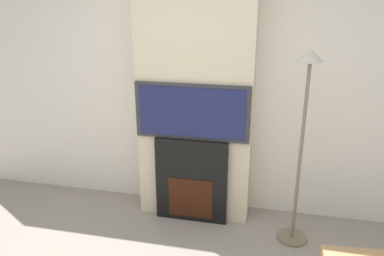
{
  "coord_description": "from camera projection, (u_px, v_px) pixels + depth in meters",
  "views": [
    {
      "loc": [
        0.72,
        -1.57,
        2.13
      ],
      "look_at": [
        0.0,
        1.68,
        0.97
      ],
      "focal_mm": 35.0,
      "sensor_mm": 36.0,
      "label": 1
    }
  ],
  "objects": [
    {
      "name": "floor_lamp",
      "position": [
        304.0,
        125.0,
        3.13
      ],
      "size": [
        0.27,
        0.27,
        1.75
      ],
      "color": "#726651",
      "rests_on": "ground_plane"
    },
    {
      "name": "television",
      "position": [
        192.0,
        112.0,
        3.47
      ],
      "size": [
        1.08,
        0.07,
        0.54
      ],
      "color": "#2D2D33",
      "rests_on": "fireplace"
    },
    {
      "name": "fireplace",
      "position": [
        192.0,
        180.0,
        3.7
      ],
      "size": [
        0.71,
        0.15,
        0.86
      ],
      "color": "black",
      "rests_on": "ground_plane"
    },
    {
      "name": "chimney_breast",
      "position": [
        196.0,
        85.0,
        3.54
      ],
      "size": [
        1.1,
        0.32,
        2.7
      ],
      "color": "beige",
      "rests_on": "ground_plane"
    },
    {
      "name": "wall_back",
      "position": [
        200.0,
        81.0,
        3.72
      ],
      "size": [
        6.0,
        0.06,
        2.7
      ],
      "color": "silver",
      "rests_on": "ground_plane"
    }
  ]
}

